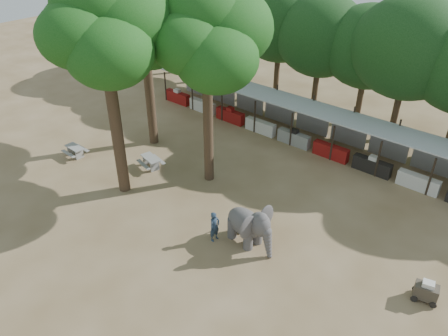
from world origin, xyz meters
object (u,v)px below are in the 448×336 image
Objects in this scene: yard_tree_center at (103,27)px; picnic_table_far at (151,161)px; yard_tree_left at (144,20)px; handler at (215,227)px; cart_front at (426,291)px; elephant at (250,225)px; yard_tree_back at (207,34)px; picnic_table_near at (75,150)px.

yard_tree_center is 7.05× the size of picnic_table_far.
picnic_table_far is (2.53, -2.60, -7.73)m from yard_tree_left.
picnic_table_far is at bearing -45.78° from yard_tree_left.
yard_tree_left is 13.48m from handler.
handler is 1.41× the size of cart_front.
yard_tree_center is 4.08× the size of elephant.
picnic_table_near is (-8.33, -3.80, -8.09)m from yard_tree_back.
picnic_table_near is at bearing -169.21° from elephant.
cart_front is at bearing 9.19° from yard_tree_center.
handler reaches higher than cart_front.
picnic_table_near is at bearing -115.88° from yard_tree_left.
yard_tree_back is at bearing 26.17° from picnic_table_near.
yard_tree_left is at bearing 159.32° from cart_front.
yard_tree_center is at bearing 92.30° from handler.
yard_tree_center is at bearing -59.04° from yard_tree_left.
elephant is 2.55× the size of cart_front.
yard_tree_center is 10.25m from picnic_table_near.
picnic_table_far is (-7.50, 2.56, -0.34)m from handler.
handler is at bearing -139.97° from elephant.
elephant is at bearing 3.87° from picnic_table_near.
yard_tree_center reaches higher than picnic_table_far.
yard_tree_back reaches higher than handler.
handler is 1.14× the size of picnic_table_near.
cart_front is at bearing 8.06° from picnic_table_near.
yard_tree_center is at bearing -126.86° from yard_tree_back.
elephant is 13.85m from picnic_table_near.
yard_tree_left is 20.89m from cart_front.
elephant is (8.49, 0.74, -8.10)m from yard_tree_center.
handler reaches higher than picnic_table_far.
cart_front reaches higher than picnic_table_far.
handler is (4.03, -4.16, -7.73)m from yard_tree_back.
yard_tree_left is 3.74× the size of elephant.
elephant is 1.74m from handler.
picnic_table_far is (-8.97, 1.67, -0.63)m from elephant.
picnic_table_far is 1.48× the size of cart_front.
picnic_table_far is at bearing 101.16° from yard_tree_center.
handler is at bearing -0.02° from picnic_table_near.
picnic_table_far is 16.75m from cart_front.
cart_front is (19.28, -2.37, -7.71)m from yard_tree_left.
yard_tree_back is 9.80m from elephant.
elephant reaches higher than handler.
picnic_table_near is (-5.33, 0.20, -8.75)m from yard_tree_center.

